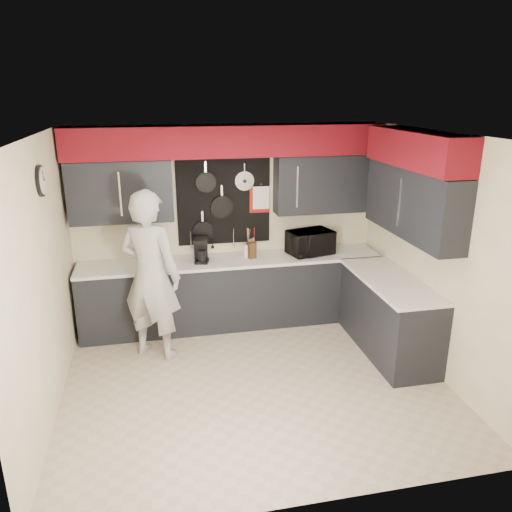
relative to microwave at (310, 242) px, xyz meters
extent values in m
plane|color=#C1AF96|center=(-1.05, -1.44, -1.08)|extent=(4.00, 4.00, 0.00)
cube|color=#F6EABE|center=(-1.05, 0.31, 0.22)|extent=(4.00, 0.01, 2.60)
cube|color=black|center=(-2.38, 0.15, 0.75)|extent=(1.24, 0.32, 0.75)
cube|color=black|center=(0.23, 0.15, 0.75)|extent=(1.34, 0.32, 0.75)
cube|color=maroon|center=(-1.05, 0.13, 1.32)|extent=(3.94, 0.36, 0.38)
cube|color=black|center=(-1.10, 0.30, 0.55)|extent=(1.22, 0.03, 1.15)
cylinder|color=black|center=(-1.33, 0.26, 0.80)|extent=(0.26, 0.04, 0.26)
cylinder|color=black|center=(-1.13, 0.26, 0.47)|extent=(0.30, 0.04, 0.30)
cylinder|color=black|center=(-1.39, 0.26, 0.16)|extent=(0.27, 0.04, 0.27)
cylinder|color=silver|center=(-0.83, 0.26, 0.80)|extent=(0.25, 0.02, 0.25)
cube|color=#A4100C|center=(-0.63, 0.28, 0.54)|extent=(0.26, 0.01, 0.34)
cube|color=white|center=(-0.61, 0.26, 0.57)|extent=(0.22, 0.01, 0.30)
cylinder|color=silver|center=(-1.55, 0.27, 0.05)|extent=(0.01, 0.01, 0.20)
cylinder|color=silver|center=(-1.27, 0.27, 0.05)|extent=(0.01, 0.01, 0.20)
cylinder|color=silver|center=(-0.98, 0.27, 0.05)|extent=(0.01, 0.01, 0.20)
cylinder|color=silver|center=(-0.70, 0.27, 0.05)|extent=(0.01, 0.01, 0.20)
cube|color=#F6EABE|center=(0.95, -1.44, 0.22)|extent=(0.01, 3.50, 2.60)
cube|color=black|center=(0.79, -1.14, 0.75)|extent=(0.32, 1.70, 0.75)
cube|color=maroon|center=(0.77, -1.14, 1.32)|extent=(0.36, 1.70, 0.38)
cube|color=#F6EABE|center=(-3.04, -1.44, 0.22)|extent=(0.01, 3.50, 2.60)
cylinder|color=black|center=(-3.03, -1.04, 1.10)|extent=(0.04, 0.30, 0.30)
cylinder|color=white|center=(-3.01, -1.04, 1.10)|extent=(0.01, 0.26, 0.26)
cube|color=black|center=(-1.05, 0.01, -0.64)|extent=(3.90, 0.60, 0.88)
cube|color=white|center=(-1.05, 0.00, -0.18)|extent=(3.90, 0.63, 0.04)
cube|color=black|center=(0.65, -1.09, -0.64)|extent=(0.60, 1.60, 0.88)
cube|color=white|center=(0.64, -1.09, -0.18)|extent=(0.63, 1.60, 0.04)
cube|color=black|center=(-1.05, -0.25, -1.03)|extent=(3.90, 0.06, 0.10)
imported|color=black|center=(0.00, 0.00, 0.00)|extent=(0.65, 0.52, 0.32)
cube|color=#382312|center=(-0.80, -0.02, -0.05)|extent=(0.12, 0.12, 0.21)
cylinder|color=white|center=(-0.83, 0.05, -0.07)|extent=(0.13, 0.13, 0.17)
cube|color=black|center=(-1.45, -0.05, -0.14)|extent=(0.21, 0.24, 0.03)
cube|color=black|center=(-1.45, 0.03, 0.00)|extent=(0.18, 0.09, 0.28)
cube|color=black|center=(-1.45, -0.05, 0.13)|extent=(0.21, 0.24, 0.06)
cylinder|color=black|center=(-1.45, -0.07, -0.06)|extent=(0.10, 0.10, 0.13)
imported|color=#B7B7B4|center=(-2.08, -0.62, -0.08)|extent=(0.87, 0.78, 1.99)
camera|label=1|loc=(-2.00, -6.04, 1.91)|focal=35.00mm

